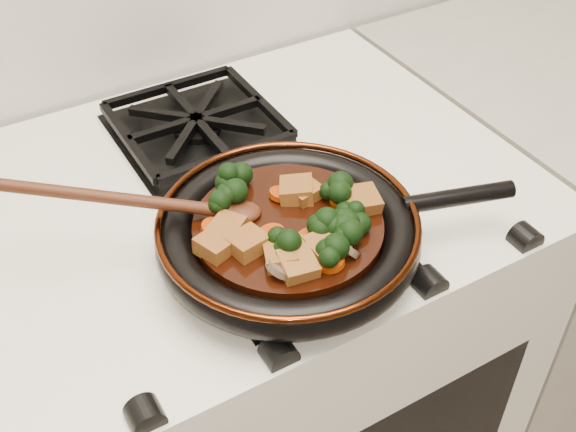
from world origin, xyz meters
TOP-DOWN VIEW (x-y plane):
  - stove at (0.00, 1.69)m, footprint 0.76×0.60m
  - burner_grate_front at (0.00, 1.55)m, footprint 0.23×0.23m
  - burner_grate_back at (0.00, 1.83)m, footprint 0.23×0.23m
  - skillet at (-0.02, 1.53)m, footprint 0.43×0.31m
  - braising_sauce at (-0.02, 1.53)m, footprint 0.22×0.22m
  - tofu_cube_0 at (-0.06, 1.48)m, footprint 0.05×0.05m
  - tofu_cube_1 at (-0.01, 1.47)m, footprint 0.04×0.04m
  - tofu_cube_2 at (-0.04, 1.48)m, footprint 0.05×0.05m
  - tofu_cube_3 at (-0.05, 1.46)m, footprint 0.04×0.05m
  - tofu_cube_4 at (-0.09, 1.55)m, footprint 0.05×0.05m
  - tofu_cube_5 at (-0.08, 1.52)m, footprint 0.05×0.04m
  - tofu_cube_6 at (0.07, 1.51)m, footprint 0.05×0.05m
  - tofu_cube_7 at (-0.11, 1.53)m, footprint 0.05×0.05m
  - tofu_cube_8 at (0.02, 1.57)m, footprint 0.06×0.06m
  - tofu_cube_9 at (0.02, 1.56)m, footprint 0.04×0.04m
  - broccoli_floret_0 at (0.04, 1.49)m, footprint 0.09×0.09m
  - broccoli_floret_1 at (0.06, 1.54)m, footprint 0.07×0.08m
  - broccoli_floret_2 at (0.02, 1.49)m, footprint 0.09×0.08m
  - broccoli_floret_3 at (-0.02, 1.45)m, footprint 0.08×0.08m
  - broccoli_floret_4 at (-0.04, 1.50)m, footprint 0.08×0.08m
  - broccoli_floret_5 at (-0.04, 1.61)m, footprint 0.07×0.07m
  - broccoli_floret_6 at (0.01, 1.50)m, footprint 0.08×0.08m
  - broccoli_floret_7 at (0.02, 1.47)m, footprint 0.09×0.09m
  - broccoli_floret_8 at (-0.07, 1.59)m, footprint 0.09×0.09m
  - carrot_coin_0 at (-0.01, 1.50)m, footprint 0.03×0.03m
  - carrot_coin_1 at (0.06, 1.53)m, footprint 0.03×0.03m
  - carrot_coin_2 at (-0.05, 1.52)m, footprint 0.03×0.03m
  - carrot_coin_3 at (-0.01, 1.45)m, footprint 0.03×0.03m
  - carrot_coin_4 at (-0.10, 1.56)m, footprint 0.03×0.03m
  - carrot_coin_5 at (-0.00, 1.58)m, footprint 0.03×0.03m
  - mushroom_slice_0 at (-0.06, 1.47)m, footprint 0.04×0.04m
  - mushroom_slice_1 at (0.00, 1.46)m, footprint 0.04×0.03m
  - mushroom_slice_2 at (-0.05, 1.46)m, footprint 0.04×0.04m
  - mushroom_slice_3 at (0.01, 1.46)m, footprint 0.04×0.04m
  - wooden_spoon at (-0.13, 1.61)m, footprint 0.16×0.10m

SIDE VIEW (x-z plane):
  - stove at x=0.00m, z-range 0.00..0.90m
  - burner_grate_front at x=0.00m, z-range 0.90..0.93m
  - burner_grate_back at x=0.00m, z-range 0.90..0.93m
  - skillet at x=-0.02m, z-range 0.92..0.97m
  - braising_sauce at x=-0.02m, z-range 0.94..0.96m
  - carrot_coin_0 at x=-0.01m, z-range 0.95..0.97m
  - carrot_coin_1 at x=0.06m, z-range 0.95..0.97m
  - carrot_coin_2 at x=-0.05m, z-range 0.96..0.97m
  - carrot_coin_3 at x=-0.01m, z-range 0.96..0.97m
  - carrot_coin_4 at x=-0.10m, z-range 0.96..0.97m
  - carrot_coin_5 at x=0.00m, z-range 0.96..0.97m
  - mushroom_slice_0 at x=-0.06m, z-range 0.95..0.98m
  - mushroom_slice_1 at x=0.00m, z-range 0.95..0.98m
  - mushroom_slice_2 at x=-0.05m, z-range 0.96..0.98m
  - mushroom_slice_3 at x=0.01m, z-range 0.95..0.98m
  - tofu_cube_4 at x=-0.09m, z-range 0.95..0.98m
  - tofu_cube_2 at x=-0.04m, z-range 0.95..0.98m
  - tofu_cube_9 at x=0.02m, z-range 0.96..0.98m
  - tofu_cube_0 at x=-0.06m, z-range 0.95..0.98m
  - tofu_cube_1 at x=-0.01m, z-range 0.95..0.98m
  - tofu_cube_7 at x=-0.11m, z-range 0.96..0.98m
  - tofu_cube_3 at x=-0.05m, z-range 0.95..0.98m
  - tofu_cube_8 at x=0.02m, z-range 0.95..0.98m
  - tofu_cube_5 at x=-0.08m, z-range 0.95..0.98m
  - broccoli_floret_6 at x=0.01m, z-range 0.94..1.00m
  - tofu_cube_6 at x=0.07m, z-range 0.95..0.98m
  - broccoli_floret_5 at x=-0.04m, z-range 0.94..1.00m
  - broccoli_floret_3 at x=-0.02m, z-range 0.94..1.00m
  - broccoli_floret_2 at x=0.02m, z-range 0.94..1.00m
  - broccoli_floret_7 at x=0.02m, z-range 0.94..1.00m
  - broccoli_floret_0 at x=0.04m, z-range 0.94..1.01m
  - broccoli_floret_4 at x=-0.04m, z-range 0.94..1.00m
  - broccoli_floret_1 at x=0.06m, z-range 0.94..1.01m
  - broccoli_floret_8 at x=-0.07m, z-range 0.94..1.01m
  - wooden_spoon at x=-0.13m, z-range 0.85..1.12m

